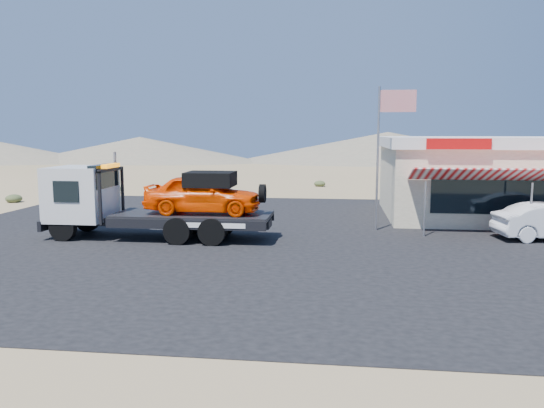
% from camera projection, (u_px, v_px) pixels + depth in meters
% --- Properties ---
extents(ground, '(120.00, 120.00, 0.00)m').
position_uv_depth(ground, '(250.00, 251.00, 18.70)').
color(ground, '#937F54').
rests_on(ground, ground).
extents(asphalt_lot, '(32.00, 24.00, 0.02)m').
position_uv_depth(asphalt_lot, '(311.00, 235.00, 21.40)').
color(asphalt_lot, black).
rests_on(asphalt_lot, ground).
extents(tow_truck, '(8.68, 2.57, 2.90)m').
position_uv_depth(tow_truck, '(153.00, 199.00, 20.69)').
color(tow_truck, black).
rests_on(tow_truck, asphalt_lot).
extents(jerky_store, '(10.40, 9.97, 3.90)m').
position_uv_depth(jerky_store, '(490.00, 177.00, 25.98)').
color(jerky_store, '#C3B593').
rests_on(jerky_store, asphalt_lot).
extents(flagpole, '(1.55, 0.10, 6.00)m').
position_uv_depth(flagpole, '(384.00, 141.00, 22.02)').
color(flagpole, '#99999E').
rests_on(flagpole, asphalt_lot).
extents(desert_scrub, '(27.03, 29.70, 0.68)m').
position_uv_depth(desert_scrub, '(21.00, 203.00, 28.98)').
color(desert_scrub, '#394927').
rests_on(desert_scrub, ground).
extents(distant_hills, '(126.00, 48.00, 4.20)m').
position_uv_depth(distant_hills, '(245.00, 149.00, 73.86)').
color(distant_hills, '#726B59').
rests_on(distant_hills, ground).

